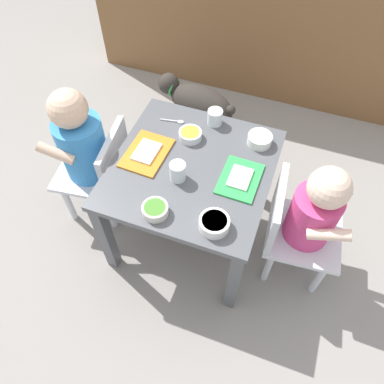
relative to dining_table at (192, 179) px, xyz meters
name	(u,v)px	position (x,y,z in m)	size (l,w,h in m)	color
ground_plane	(192,230)	(0.00, 0.00, -0.38)	(7.00, 7.00, 0.00)	gray
kitchen_cabinet_back	(268,1)	(0.00, 1.18, 0.13)	(1.95, 0.30, 1.01)	brown
dining_table	(192,179)	(0.00, 0.00, 0.00)	(0.58, 0.60, 0.46)	#515459
seated_child_left	(84,146)	(-0.45, -0.01, 0.03)	(0.31, 0.31, 0.67)	silver
seated_child_right	(310,214)	(0.45, -0.01, 0.01)	(0.30, 0.30, 0.62)	silver
dog	(198,102)	(-0.19, 0.62, -0.17)	(0.45, 0.24, 0.31)	#332D28
food_tray_left	(146,153)	(-0.18, 0.00, 0.08)	(0.16, 0.21, 0.02)	orange
food_tray_right	(240,179)	(0.18, 0.00, 0.08)	(0.14, 0.19, 0.02)	green
water_cup_left	(178,172)	(-0.03, -0.07, 0.11)	(0.06, 0.06, 0.07)	white
water_cup_right	(215,118)	(0.01, 0.25, 0.10)	(0.06, 0.06, 0.06)	white
cereal_bowl_right_side	(214,223)	(0.16, -0.22, 0.10)	(0.10, 0.10, 0.04)	white
veggie_bowl_far	(190,135)	(-0.06, 0.13, 0.09)	(0.09, 0.09, 0.03)	white
veggie_bowl_near	(155,210)	(-0.05, -0.23, 0.09)	(0.09, 0.09, 0.03)	silver
cereal_bowl_left_side	(260,139)	(0.20, 0.20, 0.10)	(0.09, 0.09, 0.04)	white
spoon_by_left_tray	(175,121)	(-0.15, 0.20, 0.08)	(0.10, 0.03, 0.01)	silver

